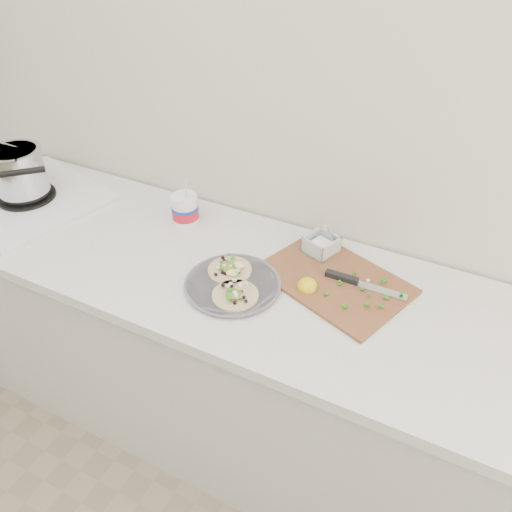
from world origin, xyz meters
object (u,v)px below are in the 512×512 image
at_px(tub, 185,207).
at_px(taco_plate, 232,282).
at_px(cutboard, 335,275).
at_px(stove, 22,182).

bearing_deg(tub, taco_plate, -35.98).
bearing_deg(cutboard, tub, -165.63).
distance_m(taco_plate, tub, 0.40).
xyz_separation_m(taco_plate, tub, (-0.32, 0.23, 0.05)).
xyz_separation_m(stove, tub, (0.63, 0.15, -0.02)).
bearing_deg(cutboard, taco_plate, -127.06).
distance_m(stove, cutboard, 1.23).
bearing_deg(stove, cutboard, 17.68).
bearing_deg(stove, tub, 26.44).
xyz_separation_m(stove, cutboard, (1.22, 0.09, -0.07)).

